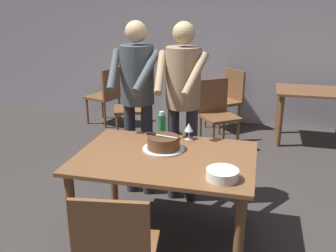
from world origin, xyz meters
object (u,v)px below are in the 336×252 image
person_cutting_cake (183,94)px  background_chair_2 (106,94)px  plate_stack (222,174)px  background_table (313,102)px  cake_knife (155,135)px  main_dining_table (165,169)px  cake_on_platter (163,143)px  water_bottle (162,127)px  background_chair_0 (217,111)px  background_chair_3 (227,97)px  background_chair_1 (135,105)px  wine_glass_near (189,128)px  person_standing_beside (137,90)px  chair_near_side (117,251)px

person_cutting_cake → background_chair_2: bearing=128.6°
plate_stack → background_table: bearing=72.7°
background_chair_2 → cake_knife: bearing=-59.5°
main_dining_table → cake_on_platter: (-0.05, 0.12, 0.16)m
main_dining_table → water_bottle: size_ratio=5.49×
background_chair_0 → background_chair_3: size_ratio=1.00×
water_bottle → background_table: bearing=57.0°
main_dining_table → water_bottle: bearing=109.0°
background_chair_1 → background_chair_3: 1.43m
cake_knife → background_chair_1: 2.32m
background_chair_1 → wine_glass_near: bearing=-58.7°
cake_knife → water_bottle: size_ratio=1.08×
cake_knife → person_cutting_cake: bearing=79.3°
water_bottle → wine_glass_near: bearing=14.8°
cake_knife → background_chair_0: size_ratio=0.30×
wine_glass_near → background_chair_3: (0.10, 2.59, -0.36)m
background_chair_0 → background_chair_1: 1.16m
wine_glass_near → person_standing_beside: bearing=150.4°
background_chair_0 → wine_glass_near: bearing=-91.2°
background_chair_1 → background_chair_2: same height
person_standing_beside → background_chair_3: 2.43m
background_chair_3 → wine_glass_near: bearing=-92.2°
main_dining_table → person_standing_beside: bearing=122.4°
background_table → water_bottle: bearing=-123.0°
cake_knife → person_standing_beside: size_ratio=0.16×
person_cutting_cake → person_standing_beside: same height
plate_stack → background_chair_2: background_chair_2 is taller
cake_knife → background_table: (1.51, 2.54, -0.29)m
plate_stack → background_chair_1: 2.95m
cake_knife → main_dining_table: bearing=-49.8°
cake_on_platter → plate_stack: bearing=-38.8°
plate_stack → cake_on_platter: bearing=141.2°
background_chair_1 → background_table: bearing=10.1°
water_bottle → background_table: size_ratio=0.25×
background_chair_0 → person_cutting_cake: bearing=-95.8°
background_chair_0 → background_chair_2: bearing=162.7°
background_chair_0 → background_chair_2: 1.89m
cake_on_platter → background_table: size_ratio=0.34×
person_standing_beside → chair_near_side: bearing=-76.3°
water_bottle → background_chair_1: water_bottle is taller
water_bottle → background_chair_1: 2.13m
plate_stack → wine_glass_near: 0.79m
person_standing_beside → background_table: person_standing_beside is taller
chair_near_side → background_chair_3: same height
cake_on_platter → background_chair_3: size_ratio=0.38×
background_chair_2 → background_chair_3: (1.87, 0.22, 0.00)m
chair_near_side → background_chair_3: size_ratio=1.00×
wine_glass_near → background_chair_3: bearing=87.8°
cake_knife → water_bottle: 0.21m
background_chair_2 → background_chair_3: 1.88m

